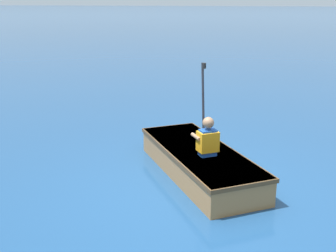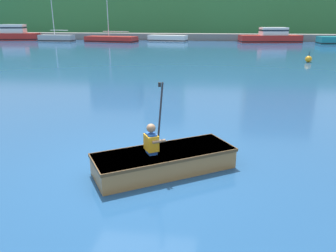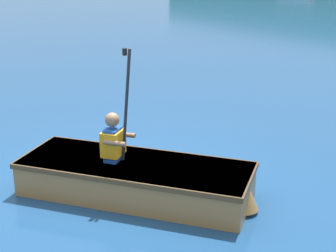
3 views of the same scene
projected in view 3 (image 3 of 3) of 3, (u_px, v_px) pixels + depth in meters
The scene contains 3 objects.
ground_plane at pixel (110, 178), 6.64m from camera, with size 300.00×300.00×0.00m, color navy.
rowboat_foreground at pixel (138, 177), 6.08m from camera, with size 2.86×2.32×0.42m.
person_paddler at pixel (114, 139), 6.02m from camera, with size 0.45×0.45×1.35m.
Camera 3 is at (5.17, -3.21, 2.82)m, focal length 55.00 mm.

